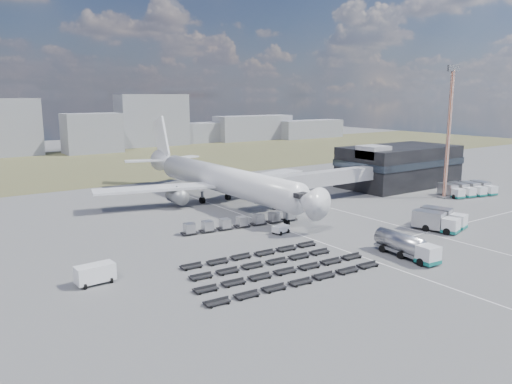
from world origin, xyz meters
TOP-DOWN VIEW (x-y plane):
  - ground at (0.00, 0.00)m, footprint 420.00×420.00m
  - grass_strip at (0.00, 110.00)m, footprint 420.00×90.00m
  - lane_markings at (9.77, 3.00)m, footprint 47.12×110.00m
  - terminal at (47.77, 23.96)m, footprint 30.40×16.40m
  - jet_bridge at (15.90, 20.42)m, footprint 30.30×3.80m
  - airliner at (0.00, 32.38)m, footprint 51.59×64.53m
  - skyline at (-2.51, 150.82)m, footprint 311.71×27.52m
  - fuel_tanker at (2.97, -14.40)m, footprint 3.37×10.47m
  - pushback_tug at (-4.00, 5.63)m, footprint 3.15×2.24m
  - utility_van at (-36.37, 0.63)m, footprint 4.75×2.37m
  - catering_truck at (12.61, 27.74)m, footprint 3.58×6.26m
  - service_trucks_near at (20.15, -7.69)m, footprint 8.06×8.94m
  - service_trucks_far at (50.91, 6.61)m, footprint 13.05×9.07m
  - uld_row at (-7.17, 12.55)m, footprint 22.19×3.96m
  - baggage_dollies at (-15.59, -7.89)m, footprint 26.87×14.80m
  - floodlight_mast at (44.01, 7.90)m, footprint 2.76×2.24m

SIDE VIEW (x-z plane):
  - ground at x=0.00m, z-range 0.00..0.00m
  - grass_strip at x=0.00m, z-range 0.00..0.01m
  - lane_markings at x=9.77m, z-range 0.00..0.01m
  - baggage_dollies at x=-15.59m, z-range 0.00..0.68m
  - pushback_tug at x=-4.00m, z-range 0.00..1.33m
  - uld_row at x=-7.17m, z-range 0.17..1.89m
  - utility_van at x=-36.37m, z-range 0.00..2.45m
  - catering_truck at x=12.61m, z-range 0.03..2.73m
  - service_trucks_far at x=50.91m, z-range 0.11..2.75m
  - service_trucks_near at x=20.15m, z-range 0.13..3.18m
  - fuel_tanker at x=2.97m, z-range 0.00..3.33m
  - jet_bridge at x=15.90m, z-range 1.53..8.58m
  - terminal at x=47.77m, z-range -0.25..10.75m
  - airliner at x=0.00m, z-range -3.52..14.10m
  - skyline at x=-2.51m, z-range -4.11..18.94m
  - floodlight_mast at x=44.01m, z-range 0.03..28.99m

